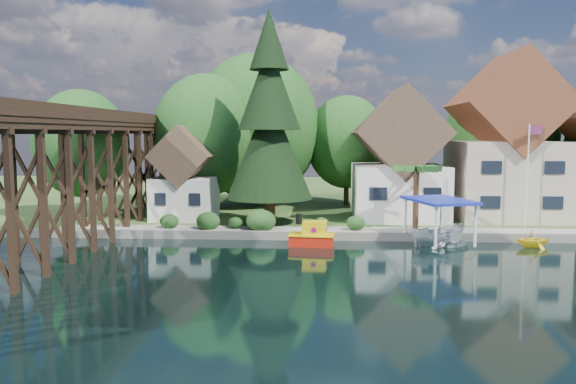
% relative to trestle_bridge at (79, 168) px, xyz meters
% --- Properties ---
extents(ground, '(140.00, 140.00, 0.00)m').
position_rel_trestle_bridge_xyz_m(ground, '(16.00, -5.17, -5.35)').
color(ground, black).
rests_on(ground, ground).
extents(bank, '(140.00, 52.00, 0.50)m').
position_rel_trestle_bridge_xyz_m(bank, '(16.00, 28.83, -5.10)').
color(bank, '#334F1F').
rests_on(bank, ground).
extents(seawall, '(60.00, 0.40, 0.62)m').
position_rel_trestle_bridge_xyz_m(seawall, '(20.00, 2.83, -5.04)').
color(seawall, slate).
rests_on(seawall, ground).
extents(promenade, '(50.00, 2.60, 0.06)m').
position_rel_trestle_bridge_xyz_m(promenade, '(22.00, 4.13, -4.82)').
color(promenade, gray).
rests_on(promenade, bank).
extents(trestle_bridge, '(4.12, 44.18, 9.30)m').
position_rel_trestle_bridge_xyz_m(trestle_bridge, '(0.00, 0.00, 0.00)').
color(trestle_bridge, black).
rests_on(trestle_bridge, ground).
extents(house_left, '(7.64, 8.64, 11.02)m').
position_rel_trestle_bridge_xyz_m(house_left, '(23.00, 10.83, -0.21)').
color(house_left, white).
rests_on(house_left, bank).
extents(house_center, '(8.65, 9.18, 13.89)m').
position_rel_trestle_bridge_xyz_m(house_center, '(32.00, 11.33, 1.07)').
color(house_center, '#BCA993').
rests_on(house_center, bank).
extents(shed, '(5.09, 5.40, 7.85)m').
position_rel_trestle_bridge_xyz_m(shed, '(5.00, 9.33, -1.52)').
color(shed, white).
rests_on(shed, bank).
extents(bg_trees, '(49.90, 13.30, 10.57)m').
position_rel_trestle_bridge_xyz_m(bg_trees, '(17.00, 16.08, 1.94)').
color(bg_trees, '#382314').
rests_on(bg_trees, bank).
extents(shrubs, '(15.76, 2.47, 1.70)m').
position_rel_trestle_bridge_xyz_m(shrubs, '(11.40, 4.09, -4.12)').
color(shrubs, '#1C4117').
rests_on(shrubs, bank).
extents(conifer, '(6.77, 6.77, 16.67)m').
position_rel_trestle_bridge_xyz_m(conifer, '(12.37, 6.92, 3.18)').
color(conifer, '#382314').
rests_on(conifer, bank).
extents(palm_tree, '(3.90, 3.90, 5.06)m').
position_rel_trestle_bridge_xyz_m(palm_tree, '(23.54, 5.10, -0.43)').
color(palm_tree, '#382314').
rests_on(palm_tree, bank).
extents(flagpole, '(1.16, 0.52, 7.87)m').
position_rel_trestle_bridge_xyz_m(flagpole, '(32.16, 6.20, -0.03)').
color(flagpole, white).
rests_on(flagpole, bank).
extents(tugboat, '(3.23, 1.98, 2.23)m').
position_rel_trestle_bridge_xyz_m(tugboat, '(15.84, 0.80, -4.68)').
color(tugboat, '#B51B0C').
rests_on(tugboat, ground).
extents(boat_white_a, '(3.83, 2.92, 0.74)m').
position_rel_trestle_bridge_xyz_m(boat_white_a, '(24.85, 1.20, -4.98)').
color(boat_white_a, white).
rests_on(boat_white_a, ground).
extents(boat_canopy, '(4.78, 5.82, 3.24)m').
position_rel_trestle_bridge_xyz_m(boat_canopy, '(24.43, 1.17, -3.96)').
color(boat_canopy, silver).
rests_on(boat_canopy, ground).
extents(boat_yellow, '(2.68, 2.41, 1.26)m').
position_rel_trestle_bridge_xyz_m(boat_yellow, '(30.81, 1.20, -4.72)').
color(boat_yellow, yellow).
rests_on(boat_yellow, ground).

